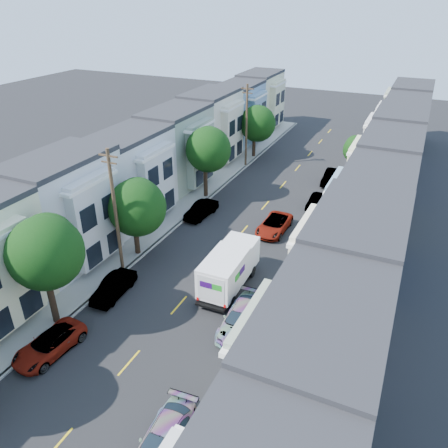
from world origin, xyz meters
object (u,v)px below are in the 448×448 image
at_px(tree_c, 136,208).
at_px(utility_pole_near, 116,213).
at_px(tree_far_r, 356,150).
at_px(parked_right_b, 241,318).
at_px(parked_right_a, 163,441).
at_px(utility_pole_far, 246,126).
at_px(parked_left_c, 114,287).
at_px(tree_d, 207,150).
at_px(tree_e, 257,124).
at_px(tree_b, 45,253).
at_px(lead_sedan, 274,225).
at_px(parked_right_d, 332,177).
at_px(parked_right_c, 317,202).
at_px(parked_left_b, 49,344).
at_px(parked_left_d, 201,210).
at_px(fedex_truck, 229,268).

relative_size(tree_c, utility_pole_near, 0.68).
bearing_deg(tree_far_r, parked_right_b, -93.93).
bearing_deg(parked_right_a, utility_pole_far, 102.45).
relative_size(parked_left_c, parked_right_b, 0.84).
xyz_separation_m(tree_d, tree_far_r, (13.20, 11.39, -1.67)).
bearing_deg(tree_d, parked_left_c, -85.61).
relative_size(tree_far_r, parked_left_c, 1.28).
height_order(tree_e, parked_left_c, tree_e).
xyz_separation_m(tree_e, parked_left_c, (1.40, -32.51, -3.86)).
xyz_separation_m(tree_far_r, utility_pole_near, (-13.19, -26.74, 1.44)).
xyz_separation_m(tree_b, lead_sedan, (8.93, 18.04, -4.89)).
distance_m(parked_right_a, parked_right_d, 36.80).
relative_size(tree_c, tree_far_r, 1.28).
relative_size(parked_right_a, parked_right_c, 1.28).
relative_size(tree_b, parked_right_d, 1.77).
relative_size(parked_left_b, parked_right_b, 0.93).
distance_m(tree_c, parked_right_a, 18.70).
relative_size(tree_c, parked_right_d, 1.52).
bearing_deg(lead_sedan, tree_b, -114.75).
xyz_separation_m(tree_d, parked_left_c, (1.40, -18.27, -4.69)).
bearing_deg(lead_sedan, parked_right_c, 73.15).
relative_size(tree_e, parked_left_c, 1.66).
height_order(tree_b, parked_left_b, tree_b).
bearing_deg(parked_left_b, parked_left_c, 95.17).
height_order(tree_e, parked_left_b, tree_e).
height_order(tree_b, utility_pole_far, utility_pole_far).
bearing_deg(parked_right_d, parked_left_b, -105.49).
xyz_separation_m(utility_pole_far, parked_left_d, (1.40, -15.01, -4.44)).
height_order(parked_left_b, parked_right_b, parked_right_b).
height_order(fedex_truck, lead_sedan, fedex_truck).
xyz_separation_m(fedex_truck, parked_right_b, (2.56, -3.77, -0.99)).
xyz_separation_m(tree_c, parked_left_d, (1.40, 8.44, -3.74)).
height_order(tree_d, utility_pole_far, utility_pole_far).
bearing_deg(utility_pole_far, parked_right_a, -73.56).
bearing_deg(lead_sedan, parked_left_b, -108.72).
bearing_deg(tree_d, lead_sedan, -25.64).
height_order(tree_c, tree_far_r, tree_c).
relative_size(tree_d, lead_sedan, 1.55).
bearing_deg(utility_pole_near, tree_b, -90.02).
bearing_deg(tree_c, utility_pole_near, -89.96).
relative_size(parked_right_a, parked_right_b, 0.95).
height_order(tree_c, utility_pole_near, utility_pole_near).
relative_size(tree_d, tree_far_r, 1.46).
relative_size(utility_pole_far, parked_right_c, 2.69).
bearing_deg(fedex_truck, lead_sedan, 87.30).
height_order(tree_far_r, parked_right_a, tree_far_r).
height_order(tree_far_r, parked_left_d, tree_far_r).
relative_size(tree_d, parked_right_b, 1.56).
relative_size(tree_b, utility_pole_near, 0.80).
xyz_separation_m(parked_left_b, parked_right_c, (9.80, 27.15, -0.03)).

